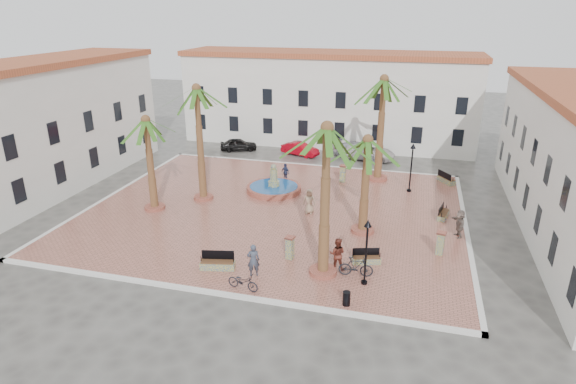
{
  "coord_description": "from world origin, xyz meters",
  "views": [
    {
      "loc": [
        9.17,
        -30.27,
        13.59
      ],
      "look_at": [
        1.0,
        0.0,
        1.6
      ],
      "focal_mm": 30.0,
      "sensor_mm": 36.0,
      "label": 1
    }
  ],
  "objects_px": {
    "lamppost_e": "(412,159)",
    "palm_e": "(367,152)",
    "palm_s": "(327,145)",
    "pedestrian_fountain_a": "(309,201)",
    "bollard_se": "(290,247)",
    "litter_bin": "(346,298)",
    "fountain": "(274,187)",
    "pedestrian_fountain_b": "(285,172)",
    "palm_ne": "(383,91)",
    "car_silver": "(359,151)",
    "car_black": "(239,145)",
    "bicycle_a": "(243,282)",
    "bench_s": "(218,264)",
    "palm_nw": "(197,100)",
    "pedestrian_north": "(202,164)",
    "bicycle_b": "(356,267)",
    "bench_ne": "(446,180)",
    "car_red": "(300,149)",
    "bollard_n": "(343,173)",
    "palm_sw": "(147,131)",
    "bollard_e": "(441,243)",
    "pedestrian_east": "(460,224)",
    "bench_se": "(366,259)",
    "car_white": "(368,152)",
    "bench_e": "(443,214)",
    "lamppost_s": "(367,241)",
    "cyclist_b": "(337,254)"
  },
  "relations": [
    {
      "from": "palm_e",
      "to": "pedestrian_fountain_b",
      "type": "distance_m",
      "value": 11.77
    },
    {
      "from": "bollard_n",
      "to": "bicycle_b",
      "type": "bearing_deg",
      "value": -78.33
    },
    {
      "from": "bollard_e",
      "to": "cyclist_b",
      "type": "xyz_separation_m",
      "value": [
        -5.51,
        -3.26,
        0.19
      ]
    },
    {
      "from": "bench_se",
      "to": "pedestrian_north",
      "type": "bearing_deg",
      "value": 125.05
    },
    {
      "from": "bench_s",
      "to": "car_red",
      "type": "xyz_separation_m",
      "value": [
        -0.96,
        23.03,
        0.19
      ]
    },
    {
      "from": "pedestrian_fountain_a",
      "to": "car_black",
      "type": "bearing_deg",
      "value": 130.31
    },
    {
      "from": "bench_s",
      "to": "bench_ne",
      "type": "bearing_deg",
      "value": 42.5
    },
    {
      "from": "bench_s",
      "to": "litter_bin",
      "type": "relative_size",
      "value": 2.74
    },
    {
      "from": "bollard_se",
      "to": "litter_bin",
      "type": "relative_size",
      "value": 1.91
    },
    {
      "from": "litter_bin",
      "to": "palm_ne",
      "type": "bearing_deg",
      "value": 90.76
    },
    {
      "from": "palm_ne",
      "to": "car_silver",
      "type": "height_order",
      "value": "palm_ne"
    },
    {
      "from": "car_black",
      "to": "bicycle_a",
      "type": "bearing_deg",
      "value": 177.14
    },
    {
      "from": "palm_s",
      "to": "palm_ne",
      "type": "xyz_separation_m",
      "value": [
        1.42,
        16.3,
        0.2
      ]
    },
    {
      "from": "bollard_e",
      "to": "pedestrian_east",
      "type": "distance_m",
      "value": 2.98
    },
    {
      "from": "palm_s",
      "to": "bench_e",
      "type": "height_order",
      "value": "palm_s"
    },
    {
      "from": "palm_ne",
      "to": "car_black",
      "type": "distance_m",
      "value": 17.06
    },
    {
      "from": "bench_s",
      "to": "car_black",
      "type": "xyz_separation_m",
      "value": [
        -7.41,
        23.01,
        0.2
      ]
    },
    {
      "from": "bicycle_a",
      "to": "car_silver",
      "type": "xyz_separation_m",
      "value": [
        2.66,
        25.2,
        0.14
      ]
    },
    {
      "from": "palm_ne",
      "to": "car_silver",
      "type": "distance_m",
      "value": 9.54
    },
    {
      "from": "palm_s",
      "to": "pedestrian_north",
      "type": "distance_m",
      "value": 20.51
    },
    {
      "from": "litter_bin",
      "to": "car_white",
      "type": "bearing_deg",
      "value": 93.97
    },
    {
      "from": "fountain",
      "to": "pedestrian_fountain_b",
      "type": "bearing_deg",
      "value": 83.64
    },
    {
      "from": "bollard_n",
      "to": "lamppost_s",
      "type": "bearing_deg",
      "value": -76.87
    },
    {
      "from": "pedestrian_fountain_b",
      "to": "car_white",
      "type": "distance_m",
      "value": 10.43
    },
    {
      "from": "bollard_se",
      "to": "car_white",
      "type": "bearing_deg",
      "value": 84.39
    },
    {
      "from": "fountain",
      "to": "palm_e",
      "type": "height_order",
      "value": "palm_e"
    },
    {
      "from": "palm_sw",
      "to": "cyclist_b",
      "type": "height_order",
      "value": "palm_sw"
    },
    {
      "from": "palm_sw",
      "to": "bicycle_a",
      "type": "height_order",
      "value": "palm_sw"
    },
    {
      "from": "palm_sw",
      "to": "bench_e",
      "type": "bearing_deg",
      "value": 10.49
    },
    {
      "from": "palm_s",
      "to": "pedestrian_fountain_a",
      "type": "bearing_deg",
      "value": 107.93
    },
    {
      "from": "palm_s",
      "to": "bench_se",
      "type": "relative_size",
      "value": 4.98
    },
    {
      "from": "bicycle_a",
      "to": "car_black",
      "type": "xyz_separation_m",
      "value": [
        -9.49,
        24.62,
        0.03
      ]
    },
    {
      "from": "palm_nw",
      "to": "bicycle_b",
      "type": "xyz_separation_m",
      "value": [
        12.6,
        -8.27,
        -6.87
      ]
    },
    {
      "from": "pedestrian_fountain_a",
      "to": "car_red",
      "type": "height_order",
      "value": "pedestrian_fountain_a"
    },
    {
      "from": "palm_e",
      "to": "palm_s",
      "type": "bearing_deg",
      "value": -103.94
    },
    {
      "from": "litter_bin",
      "to": "car_black",
      "type": "relative_size",
      "value": 0.2
    },
    {
      "from": "cyclist_b",
      "to": "bicycle_b",
      "type": "xyz_separation_m",
      "value": [
        1.1,
        -0.47,
        -0.37
      ]
    },
    {
      "from": "pedestrian_north",
      "to": "car_red",
      "type": "distance_m",
      "value": 10.47
    },
    {
      "from": "bicycle_a",
      "to": "car_black",
      "type": "relative_size",
      "value": 0.47
    },
    {
      "from": "bench_e",
      "to": "lamppost_e",
      "type": "xyz_separation_m",
      "value": [
        -2.42,
        4.64,
        2.38
      ]
    },
    {
      "from": "bollard_n",
      "to": "pedestrian_east",
      "type": "xyz_separation_m",
      "value": [
        8.63,
        -8.24,
        0.14
      ]
    },
    {
      "from": "palm_nw",
      "to": "car_silver",
      "type": "bearing_deg",
      "value": 54.99
    },
    {
      "from": "bollard_e",
      "to": "bench_se",
      "type": "bearing_deg",
      "value": -151.59
    },
    {
      "from": "bicycle_a",
      "to": "bicycle_b",
      "type": "bearing_deg",
      "value": -52.33
    },
    {
      "from": "pedestrian_fountain_b",
      "to": "bollard_n",
      "type": "bearing_deg",
      "value": 46.33
    },
    {
      "from": "palm_ne",
      "to": "lamppost_e",
      "type": "bearing_deg",
      "value": -40.18
    },
    {
      "from": "bench_e",
      "to": "car_red",
      "type": "xyz_separation_m",
      "value": [
        -13.18,
        12.58,
        0.23
      ]
    },
    {
      "from": "fountain",
      "to": "car_silver",
      "type": "relative_size",
      "value": 0.84
    },
    {
      "from": "palm_sw",
      "to": "palm_ne",
      "type": "height_order",
      "value": "palm_ne"
    },
    {
      "from": "lamppost_e",
      "to": "palm_e",
      "type": "bearing_deg",
      "value": -107.87
    }
  ]
}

